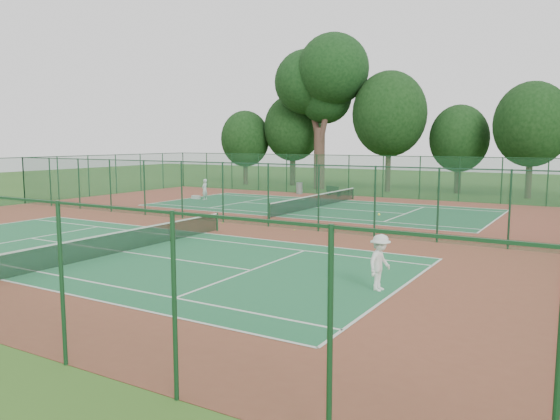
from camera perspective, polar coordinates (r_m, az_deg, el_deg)
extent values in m
plane|color=#2F551A|center=(30.87, -3.65, -1.53)|extent=(120.00, 120.00, 0.00)
cube|color=brown|center=(30.87, -3.65, -1.52)|extent=(40.00, 36.00, 0.01)
cube|color=#216841|center=(24.10, -15.84, -4.26)|extent=(23.77, 10.97, 0.01)
cube|color=#1C5A35|center=(38.56, 3.91, 0.26)|extent=(23.77, 10.97, 0.01)
cube|color=#1C542D|center=(46.58, 8.94, 3.54)|extent=(40.00, 0.02, 3.50)
cube|color=#123319|center=(46.51, 8.98, 5.64)|extent=(40.00, 0.05, 0.05)
cube|color=#194B2B|center=(45.04, -25.21, 2.81)|extent=(0.02, 36.00, 3.50)
cube|color=#163E26|center=(44.96, -25.33, 4.98)|extent=(0.05, 36.00, 0.05)
cube|color=#17452A|center=(30.65, -3.68, 1.71)|extent=(40.00, 0.02, 3.50)
cube|color=#143721|center=(30.54, -3.70, 4.90)|extent=(40.00, 0.05, 0.05)
cylinder|color=#153C20|center=(28.72, -6.59, -1.24)|extent=(0.10, 0.10, 0.97)
cube|color=black|center=(24.01, -15.88, -3.16)|extent=(0.02, 12.80, 0.85)
cube|color=silver|center=(23.94, -15.92, -2.13)|extent=(0.04, 12.80, 0.06)
cylinder|color=#153C1D|center=(32.96, -1.11, -0.10)|extent=(0.10, 0.10, 0.97)
cylinder|color=#153C1D|center=(44.29, 7.65, 1.73)|extent=(0.10, 0.10, 0.97)
cube|color=black|center=(38.51, 3.91, 0.95)|extent=(0.02, 12.80, 0.85)
cube|color=white|center=(38.46, 3.92, 1.59)|extent=(0.04, 12.80, 0.06)
imported|color=white|center=(17.45, 10.41, -5.42)|extent=(0.77, 1.22, 1.79)
imported|color=silver|center=(43.79, -7.88, 2.14)|extent=(0.44, 0.64, 1.66)
cylinder|color=gray|center=(48.26, 2.04, 2.28)|extent=(0.73, 0.73, 1.02)
cube|color=#123419|center=(47.19, 5.12, 1.78)|extent=(0.17, 0.38, 0.42)
cube|color=#123419|center=(46.47, 6.15, 1.68)|extent=(0.17, 0.38, 0.42)
cube|color=#123419|center=(46.81, 5.63, 2.00)|extent=(1.44, 0.75, 0.05)
cube|color=#123419|center=(46.65, 5.49, 2.25)|extent=(1.35, 0.42, 0.42)
cube|color=silver|center=(44.66, -8.77, 1.33)|extent=(0.79, 0.35, 0.29)
sphere|color=#C7D030|center=(27.44, 5.40, -2.55)|extent=(0.08, 0.08, 0.08)
sphere|color=gold|center=(28.69, 1.53, -2.10)|extent=(0.07, 0.07, 0.07)
sphere|color=#A6C62E|center=(31.30, -6.03, -1.35)|extent=(0.07, 0.07, 0.07)
cylinder|color=#3E2A21|center=(53.63, 4.13, 5.39)|extent=(1.09, 1.09, 5.94)
cylinder|color=#3E2A21|center=(54.33, 3.46, 10.12)|extent=(2.01, 0.59, 5.91)
cylinder|color=#3E2A21|center=(53.11, 4.95, 10.49)|extent=(1.88, 0.55, 6.41)
sphere|color=black|center=(54.88, 2.83, 13.21)|extent=(6.34, 6.34, 6.34)
sphere|color=black|center=(53.19, 5.59, 14.45)|extent=(6.73, 6.73, 6.73)
sphere|color=black|center=(54.38, 4.76, 11.67)|extent=(5.15, 5.15, 5.15)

